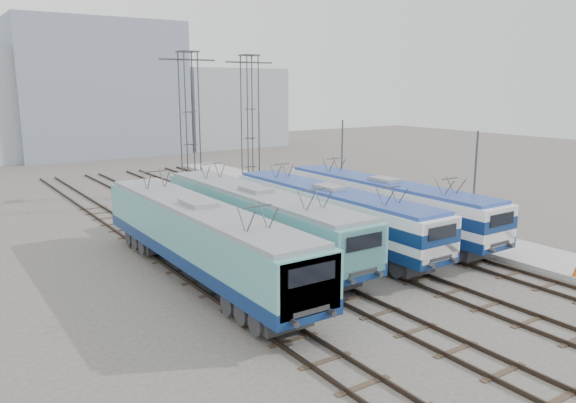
# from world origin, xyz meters

# --- Properties ---
(ground) EXTENTS (160.00, 160.00, 0.00)m
(ground) POSITION_xyz_m (0.00, 0.00, 0.00)
(ground) COLOR #514C47
(platform) EXTENTS (4.00, 70.00, 0.30)m
(platform) POSITION_xyz_m (10.20, 8.00, 0.15)
(platform) COLOR #9E9E99
(platform) RESTS_ON ground
(locomotive_far_left) EXTENTS (2.96, 18.73, 3.52)m
(locomotive_far_left) POSITION_xyz_m (-6.75, 5.98, 2.33)
(locomotive_far_left) COLOR navy
(locomotive_far_left) RESTS_ON ground
(locomotive_center_left) EXTENTS (2.88, 18.20, 3.43)m
(locomotive_center_left) POSITION_xyz_m (-2.25, 8.04, 2.27)
(locomotive_center_left) COLOR navy
(locomotive_center_left) RESTS_ON ground
(locomotive_center_right) EXTENTS (2.73, 17.25, 3.24)m
(locomotive_center_right) POSITION_xyz_m (2.25, 7.20, 2.21)
(locomotive_center_right) COLOR navy
(locomotive_center_right) RESTS_ON ground
(locomotive_far_right) EXTENTS (2.75, 17.38, 3.27)m
(locomotive_far_right) POSITION_xyz_m (6.75, 7.27, 2.22)
(locomotive_far_right) COLOR navy
(locomotive_far_right) RESTS_ON ground
(catenary_tower_west) EXTENTS (4.50, 1.20, 12.00)m
(catenary_tower_west) POSITION_xyz_m (0.00, 22.00, 6.64)
(catenary_tower_west) COLOR #3F4247
(catenary_tower_west) RESTS_ON ground
(catenary_tower_east) EXTENTS (4.50, 1.20, 12.00)m
(catenary_tower_east) POSITION_xyz_m (6.50, 24.00, 6.64)
(catenary_tower_east) COLOR #3F4247
(catenary_tower_east) RESTS_ON ground
(mast_front) EXTENTS (0.12, 0.12, 7.00)m
(mast_front) POSITION_xyz_m (8.60, 2.00, 3.50)
(mast_front) COLOR #3F4247
(mast_front) RESTS_ON ground
(mast_mid) EXTENTS (0.12, 0.12, 7.00)m
(mast_mid) POSITION_xyz_m (8.60, 14.00, 3.50)
(mast_mid) COLOR #3F4247
(mast_mid) RESTS_ON ground
(mast_rear) EXTENTS (0.12, 0.12, 7.00)m
(mast_rear) POSITION_xyz_m (8.60, 26.00, 3.50)
(mast_rear) COLOR #3F4247
(mast_rear) RESTS_ON ground
(safety_cone) EXTENTS (0.33, 0.33, 0.60)m
(safety_cone) POSITION_xyz_m (8.50, -4.41, 0.60)
(safety_cone) COLOR #DA5513
(safety_cone) RESTS_ON platform
(building_center) EXTENTS (22.00, 14.00, 18.00)m
(building_center) POSITION_xyz_m (4.00, 62.00, 9.00)
(building_center) COLOR gray
(building_center) RESTS_ON ground
(building_east) EXTENTS (16.00, 12.00, 12.00)m
(building_east) POSITION_xyz_m (24.00, 62.00, 6.00)
(building_east) COLOR #959CA5
(building_east) RESTS_ON ground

